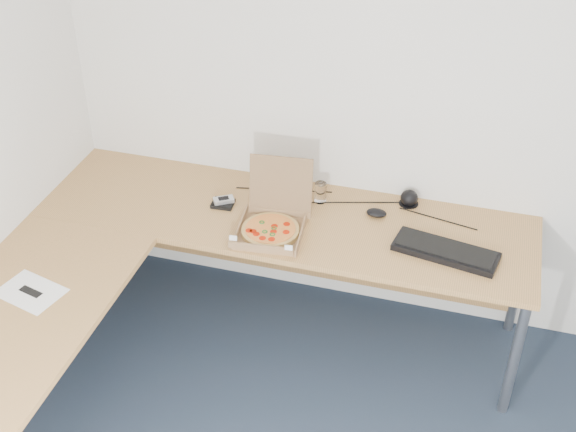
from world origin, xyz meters
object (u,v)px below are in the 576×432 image
(desk, at_px, (194,260))
(drinking_glass, at_px, (320,192))
(pizza_box, at_px, (272,225))
(wallet, at_px, (223,204))
(keyboard, at_px, (446,251))

(desk, xyz_separation_m, drinking_glass, (0.46, 0.60, 0.08))
(pizza_box, height_order, wallet, pizza_box)
(desk, relative_size, keyboard, 5.12)
(drinking_glass, relative_size, keyboard, 0.22)
(drinking_glass, bearing_deg, keyboard, -21.86)
(desk, distance_m, drinking_glass, 0.77)
(drinking_glass, distance_m, keyboard, 0.73)
(desk, height_order, pizza_box, pizza_box)
(desk, xyz_separation_m, keyboard, (1.14, 0.33, 0.04))
(drinking_glass, bearing_deg, desk, -127.36)
(desk, relative_size, drinking_glass, 23.14)
(pizza_box, xyz_separation_m, keyboard, (0.84, 0.06, -0.02))
(keyboard, xyz_separation_m, wallet, (-1.15, 0.10, -0.01))
(desk, bearing_deg, drinking_glass, 52.64)
(drinking_glass, relative_size, wallet, 0.98)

